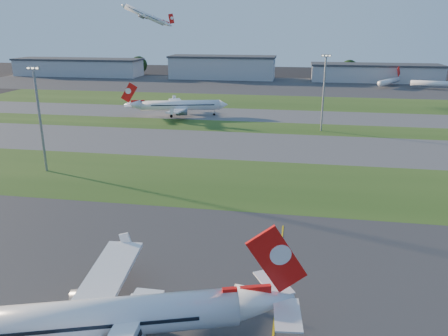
% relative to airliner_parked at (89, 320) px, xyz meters
% --- Properties ---
extents(ground, '(700.00, 700.00, 0.00)m').
position_rel_airliner_parked_xyz_m(ground, '(14.68, 6.45, -4.54)').
color(ground, black).
rests_on(ground, ground).
extents(apron_near, '(300.00, 70.00, 0.01)m').
position_rel_airliner_parked_xyz_m(apron_near, '(14.68, 6.45, -4.53)').
color(apron_near, '#333335').
rests_on(apron_near, ground).
extents(grass_strip_a, '(300.00, 34.00, 0.01)m').
position_rel_airliner_parked_xyz_m(grass_strip_a, '(14.68, 58.45, -4.53)').
color(grass_strip_a, '#264717').
rests_on(grass_strip_a, ground).
extents(taxiway_a, '(300.00, 32.00, 0.01)m').
position_rel_airliner_parked_xyz_m(taxiway_a, '(14.68, 91.45, -4.53)').
color(taxiway_a, '#515154').
rests_on(taxiway_a, ground).
extents(grass_strip_b, '(300.00, 18.00, 0.01)m').
position_rel_airliner_parked_xyz_m(grass_strip_b, '(14.68, 116.45, -4.53)').
color(grass_strip_b, '#264717').
rests_on(grass_strip_b, ground).
extents(taxiway_b, '(300.00, 26.00, 0.01)m').
position_rel_airliner_parked_xyz_m(taxiway_b, '(14.68, 138.45, -4.53)').
color(taxiway_b, '#515154').
rests_on(taxiway_b, ground).
extents(grass_strip_c, '(300.00, 40.00, 0.01)m').
position_rel_airliner_parked_xyz_m(grass_strip_c, '(14.68, 171.45, -4.53)').
color(grass_strip_c, '#264717').
rests_on(grass_strip_c, ground).
extents(apron_far, '(400.00, 80.00, 0.01)m').
position_rel_airliner_parked_xyz_m(apron_far, '(14.68, 231.45, -4.53)').
color(apron_far, '#333335').
rests_on(apron_far, ground).
extents(yellow_line, '(0.25, 60.00, 0.02)m').
position_rel_airliner_parked_xyz_m(yellow_line, '(19.68, 6.45, -4.54)').
color(yellow_line, gold).
rests_on(yellow_line, ground).
extents(airliner_parked, '(40.13, 33.81, 12.92)m').
position_rel_airliner_parked_xyz_m(airliner_parked, '(0.00, 0.00, 0.00)').
color(airliner_parked, white).
rests_on(airliner_parked, ground).
extents(airliner_taxiing, '(38.20, 32.03, 12.15)m').
position_rel_airliner_parked_xyz_m(airliner_taxiing, '(-25.44, 131.37, -0.27)').
color(airliner_taxiing, white).
rests_on(airliner_taxiing, ground).
extents(airliner_departing, '(28.40, 23.97, 8.88)m').
position_rel_airliner_parked_xyz_m(airliner_departing, '(-65.05, 209.53, 35.68)').
color(airliner_departing, white).
extents(mini_jet_near, '(16.83, 25.06, 9.48)m').
position_rel_airliner_parked_xyz_m(mini_jet_near, '(74.07, 236.49, -1.25)').
color(mini_jet_near, white).
rests_on(mini_jet_near, ground).
extents(mini_jet_far, '(28.56, 6.70, 9.48)m').
position_rel_airliner_parked_xyz_m(mini_jet_far, '(98.02, 229.90, -1.25)').
color(mini_jet_far, white).
rests_on(mini_jet_far, ground).
extents(light_mast_west, '(3.20, 0.70, 25.80)m').
position_rel_airliner_parked_xyz_m(light_mast_west, '(-40.32, 58.45, 10.28)').
color(light_mast_west, gray).
rests_on(light_mast_west, ground).
extents(light_mast_centre, '(3.20, 0.70, 25.80)m').
position_rel_airliner_parked_xyz_m(light_mast_centre, '(29.68, 114.45, 10.28)').
color(light_mast_centre, gray).
rests_on(light_mast_centre, ground).
extents(hangar_far_west, '(91.80, 23.00, 12.20)m').
position_rel_airliner_parked_xyz_m(hangar_far_west, '(-135.32, 261.45, 1.60)').
color(hangar_far_west, '#97999E').
rests_on(hangar_far_west, ground).
extents(hangar_west, '(71.40, 23.00, 15.20)m').
position_rel_airliner_parked_xyz_m(hangar_west, '(-30.32, 261.45, 3.10)').
color(hangar_west, '#97999E').
rests_on(hangar_west, ground).
extents(hangar_east, '(81.60, 23.00, 11.20)m').
position_rel_airliner_parked_xyz_m(hangar_east, '(69.68, 261.45, 1.10)').
color(hangar_east, '#97999E').
rests_on(hangar_east, ground).
extents(tree_far_west, '(11.00, 11.00, 12.00)m').
position_rel_airliner_parked_xyz_m(tree_far_west, '(-175.32, 274.45, 1.95)').
color(tree_far_west, black).
rests_on(tree_far_west, ground).
extents(tree_west, '(12.10, 12.10, 13.20)m').
position_rel_airliner_parked_xyz_m(tree_west, '(-95.32, 276.45, 2.60)').
color(tree_west, black).
rests_on(tree_west, ground).
extents(tree_mid_west, '(9.90, 9.90, 10.80)m').
position_rel_airliner_parked_xyz_m(tree_mid_west, '(-5.32, 272.45, 1.30)').
color(tree_mid_west, black).
rests_on(tree_mid_west, ground).
extents(tree_mid_east, '(11.55, 11.55, 12.60)m').
position_rel_airliner_parked_xyz_m(tree_mid_east, '(54.68, 275.45, 2.28)').
color(tree_mid_east, black).
rests_on(tree_mid_east, ground).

